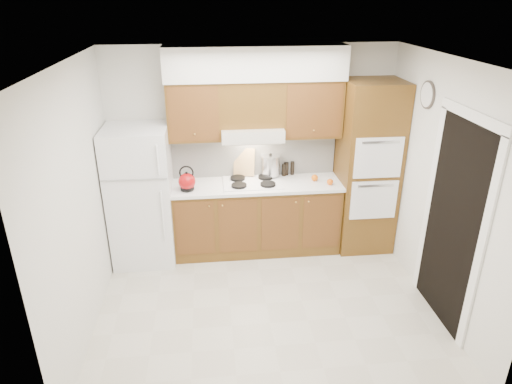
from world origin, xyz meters
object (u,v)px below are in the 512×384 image
Objects in this scene: fridge at (141,196)px; oven_cabinet at (367,168)px; stock_pot at (270,165)px; kettle at (187,181)px.

oven_cabinet is (2.85, 0.03, 0.24)m from fridge.
fridge is 6.78× the size of stock_pot.
fridge reaches higher than stock_pot.
kettle is (0.57, -0.07, 0.19)m from fridge.
fridge reaches higher than kettle.
fridge is 1.67m from stock_pot.
oven_cabinet reaches higher than fridge.
oven_cabinet is at bearing -10.65° from stock_pot.
oven_cabinet reaches higher than stock_pot.
stock_pot is (-1.21, 0.23, -0.00)m from oven_cabinet.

